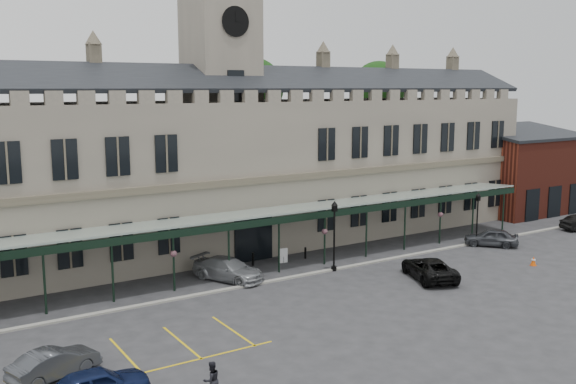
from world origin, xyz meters
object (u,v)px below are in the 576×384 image
lamp_post_right (477,215)px  car_left_b (54,363)px  lamp_post_mid (334,230)px  traffic_cone (533,261)px  clock_tower (221,87)px  car_taxi (228,269)px  car_right_a (491,237)px  sign_board (284,256)px  car_van (429,268)px  person_b (212,380)px  station_building (223,170)px

lamp_post_right → car_left_b: size_ratio=1.10×
lamp_post_mid → car_left_b: size_ratio=1.24×
traffic_cone → car_left_b: size_ratio=0.17×
clock_tower → car_taxi: size_ratio=4.69×
car_right_a → sign_board: bearing=-57.3°
clock_tower → car_taxi: clock_tower is taller
traffic_cone → car_left_b: car_left_b is taller
car_left_b → car_van: car_van is taller
clock_tower → lamp_post_right: clock_tower is taller
car_van → person_b: bearing=41.5°
lamp_post_right → car_van: lamp_post_right is taller
lamp_post_right → car_right_a: size_ratio=1.05×
car_taxi → car_right_a: bearing=-34.1°
lamp_post_right → car_right_a: bearing=-28.5°
car_taxi → person_b: 16.99m
clock_tower → lamp_post_right: size_ratio=5.46×
lamp_post_mid → sign_board: bearing=117.1°
lamp_post_mid → car_van: lamp_post_mid is taller
lamp_post_right → sign_board: 16.96m
car_taxi → car_van: (11.85, -7.21, -0.02)m
traffic_cone → car_van: size_ratio=0.13×
lamp_post_mid → lamp_post_right: size_ratio=1.13×
lamp_post_mid → car_left_b: (-21.04, -7.06, -2.37)m
car_left_b → station_building: bearing=-63.5°
lamp_post_right → car_van: bearing=-155.3°
car_van → car_taxi: bearing=-10.4°
traffic_cone → sign_board: bearing=145.2°
traffic_cone → person_b: person_b is taller
lamp_post_mid → lamp_post_right: (14.34, -0.52, -0.36)m
lamp_post_mid → car_right_a: bearing=-4.2°
station_building → person_b: size_ratio=36.84×
sign_board → lamp_post_right: bearing=-6.9°
car_taxi → person_b: size_ratio=3.25×
clock_tower → lamp_post_mid: 15.04m
station_building → person_b: 26.87m
lamp_post_right → car_left_b: lamp_post_right is taller
lamp_post_mid → sign_board: lamp_post_mid is taller
traffic_cone → station_building: bearing=134.1°
traffic_cone → sign_board: size_ratio=0.62×
car_left_b → lamp_post_right: bearing=-98.2°
lamp_post_mid → car_taxi: lamp_post_mid is taller
sign_board → car_van: (6.31, -8.88, 0.20)m
traffic_cone → person_b: size_ratio=0.43×
car_left_b → lamp_post_mid: bearing=-90.1°
clock_tower → lamp_post_mid: clock_tower is taller
traffic_cone → lamp_post_mid: bearing=152.8°
sign_board → person_b: person_b is taller
clock_tower → car_right_a: clock_tower is taller
lamp_post_right → traffic_cone: size_ratio=6.53×
lamp_post_mid → person_b: size_ratio=3.16×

